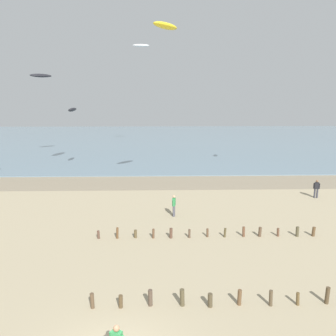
{
  "coord_description": "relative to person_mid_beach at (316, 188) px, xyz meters",
  "views": [
    {
      "loc": [
        1.68,
        -9.91,
        9.11
      ],
      "look_at": [
        2.28,
        12.91,
        4.31
      ],
      "focal_mm": 35.76,
      "sensor_mm": 36.0,
      "label": 1
    }
  ],
  "objects": [
    {
      "name": "groyne_mid",
      "position": [
        -10.75,
        -8.71,
        -0.6
      ],
      "size": [
        14.58,
        0.33,
        0.77
      ],
      "color": "brown",
      "rests_on": "ground"
    },
    {
      "name": "person_by_waterline",
      "position": [
        -13.42,
        -4.6,
        0.0
      ],
      "size": [
        0.29,
        0.56,
        1.71
      ],
      "color": "#4C4C56",
      "rests_on": "ground"
    },
    {
      "name": "kite_aloft_3",
      "position": [
        -17.58,
        30.81,
        16.99
      ],
      "size": [
        2.88,
        1.13,
        0.51
      ],
      "primitive_type": "ellipsoid",
      "rotation": [
        0.06,
        0.0,
        0.07
      ],
      "color": "white"
    },
    {
      "name": "sea",
      "position": [
        -16.21,
        44.09,
        -0.87
      ],
      "size": [
        160.0,
        70.0,
        0.1
      ],
      "primitive_type": "cube",
      "color": "slate",
      "rests_on": "ground"
    },
    {
      "name": "kite_aloft_0",
      "position": [
        -25.04,
        11.8,
        6.8
      ],
      "size": [
        0.91,
        2.53,
        0.63
      ],
      "primitive_type": "ellipsoid",
      "rotation": [
        -0.31,
        0.0,
        1.56
      ],
      "color": "black"
    },
    {
      "name": "kite_aloft_7",
      "position": [
        -31.42,
        20.36,
        11.32
      ],
      "size": [
        3.09,
        2.73,
        0.65
      ],
      "primitive_type": "ellipsoid",
      "rotation": [
        0.16,
        0.0,
        0.66
      ],
      "color": "black"
    },
    {
      "name": "person_mid_beach",
      "position": [
        0.0,
        0.0,
        0.0
      ],
      "size": [
        0.55,
        0.32,
        1.71
      ],
      "color": "#383842",
      "rests_on": "ground"
    },
    {
      "name": "wet_sand_strip",
      "position": [
        -16.21,
        6.02,
        -0.91
      ],
      "size": [
        120.0,
        6.14,
        0.01
      ],
      "primitive_type": "cube",
      "color": "gray",
      "rests_on": "ground"
    },
    {
      "name": "kite_aloft_5",
      "position": [
        -13.96,
        0.7,
        14.19
      ],
      "size": [
        2.71,
        3.06,
        0.5
      ],
      "primitive_type": "ellipsoid",
      "rotation": [
        -0.0,
        0.0,
        0.9
      ],
      "color": "yellow"
    }
  ]
}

